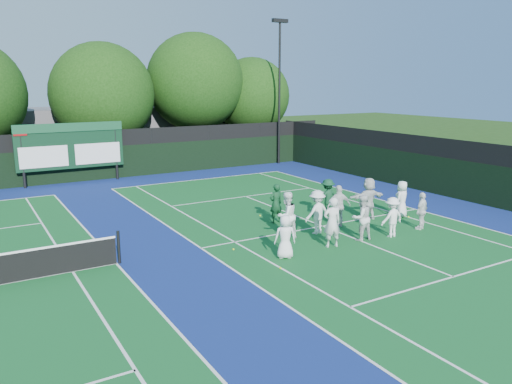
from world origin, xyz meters
TOP-DOWN VIEW (x-y plane):
  - ground at (0.00, 0.00)m, footprint 120.00×120.00m
  - court_apron at (-6.00, 1.00)m, footprint 34.00×32.00m
  - near_court at (0.00, 1.00)m, footprint 11.05×23.85m
  - back_fence at (-6.00, 16.00)m, footprint 34.00×0.08m
  - divider_fence_right at (9.00, 1.00)m, footprint 0.08×32.00m
  - scoreboard at (-7.01, 15.59)m, footprint 6.00×0.21m
  - clubhouse at (-2.00, 24.00)m, footprint 18.00×6.00m
  - light_pole_right at (7.50, 15.70)m, footprint 1.20×0.30m
  - tree_c at (-3.87, 19.58)m, footprint 6.81×6.81m
  - tree_d at (2.82, 19.58)m, footprint 7.01×7.01m
  - tree_e at (7.59, 19.58)m, footprint 5.88×5.88m
  - tennis_ball_0 at (-4.16, -2.14)m, footprint 0.07×0.07m
  - tennis_ball_1 at (0.01, 0.60)m, footprint 0.07×0.07m
  - tennis_ball_2 at (4.10, 0.15)m, footprint 0.07×0.07m
  - tennis_ball_3 at (-4.58, 0.23)m, footprint 0.07×0.07m
  - tennis_ball_4 at (-1.38, 3.68)m, footprint 0.07×0.07m
  - tennis_ball_5 at (2.36, 1.01)m, footprint 0.07×0.07m
  - player_front_0 at (-3.45, -1.35)m, footprint 0.86×0.72m
  - player_front_1 at (-1.37, -1.25)m, footprint 0.75×0.58m
  - player_front_2 at (0.09, -1.17)m, footprint 0.90×0.73m
  - player_front_3 at (1.38, -1.46)m, footprint 1.01×0.58m
  - player_front_4 at (3.16, -1.35)m, footprint 0.97×0.64m
  - player_back_0 at (-2.20, 0.40)m, footprint 0.99×0.83m
  - player_back_1 at (-0.83, 0.33)m, footprint 1.19×0.78m
  - player_back_2 at (0.55, 0.66)m, footprint 1.09×0.68m
  - player_back_3 at (2.38, 0.88)m, footprint 1.76×0.77m
  - player_back_4 at (3.88, 0.39)m, footprint 0.90×0.72m
  - coach_left at (-1.36, 2.45)m, footprint 0.63×0.42m
  - coach_right at (1.22, 2.22)m, footprint 1.10×0.66m

SIDE VIEW (x-z plane):
  - ground at x=0.00m, z-range 0.00..0.00m
  - court_apron at x=-6.00m, z-range 0.00..0.01m
  - near_court at x=0.00m, z-range 0.01..0.01m
  - tennis_ball_0 at x=-4.16m, z-range 0.00..0.07m
  - tennis_ball_1 at x=0.01m, z-range 0.00..0.07m
  - tennis_ball_2 at x=4.10m, z-range 0.00..0.07m
  - tennis_ball_3 at x=-4.58m, z-range 0.00..0.07m
  - tennis_ball_4 at x=-1.38m, z-range 0.00..0.07m
  - tennis_ball_5 at x=2.36m, z-range 0.00..0.07m
  - player_front_0 at x=-3.45m, z-range 0.00..1.49m
  - player_front_4 at x=3.16m, z-range 0.00..1.52m
  - player_front_3 at x=1.38m, z-range 0.00..1.55m
  - player_back_4 at x=3.88m, z-range 0.00..1.62m
  - coach_right at x=1.22m, z-range 0.00..1.67m
  - coach_left at x=-1.36m, z-range 0.00..1.68m
  - player_back_2 at x=0.55m, z-range 0.00..1.74m
  - player_back_1 at x=-0.83m, z-range 0.00..1.74m
  - player_front_2 at x=0.09m, z-range 0.00..1.74m
  - player_back_0 at x=-2.20m, z-range 0.00..1.81m
  - player_front_1 at x=-1.37m, z-range 0.00..1.83m
  - player_back_3 at x=2.38m, z-range 0.00..1.83m
  - back_fence at x=-6.00m, z-range -0.14..2.86m
  - divider_fence_right at x=9.00m, z-range -0.14..2.86m
  - clubhouse at x=-2.00m, z-range 0.00..4.00m
  - scoreboard at x=-7.01m, z-range 0.42..3.97m
  - tree_e at x=7.59m, z-range 0.78..8.52m
  - tree_c at x=-3.87m, z-range 0.64..9.09m
  - tree_d at x=2.82m, z-range 0.99..10.34m
  - light_pole_right at x=7.50m, z-range 1.24..11.36m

